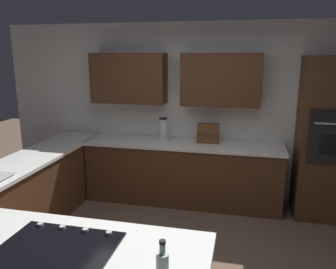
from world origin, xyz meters
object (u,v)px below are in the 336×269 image
(cooktop, at_px, (57,248))
(blender, at_px, (163,131))
(spice_rack, at_px, (208,133))
(wall_oven, at_px, (330,139))
(second_bottle, at_px, (163,268))

(cooktop, bearing_deg, blender, -90.34)
(cooktop, height_order, spice_rack, spice_rack)
(wall_oven, distance_m, blender, 2.25)
(wall_oven, distance_m, second_bottle, 3.39)
(blender, height_order, spice_rack, blender)
(spice_rack, bearing_deg, blender, 3.78)
(wall_oven, bearing_deg, cooktop, 51.38)
(blender, bearing_deg, spice_rack, -176.22)
(spice_rack, xyz_separation_m, second_bottle, (-0.09, 3.12, -0.03))
(cooktop, xyz_separation_m, blender, (-0.02, -2.88, 0.14))
(cooktop, xyz_separation_m, second_bottle, (-0.76, 0.20, 0.10))
(spice_rack, bearing_deg, wall_oven, 177.00)
(wall_oven, distance_m, cooktop, 3.64)
(cooktop, height_order, second_bottle, second_bottle)
(wall_oven, xyz_separation_m, blender, (2.25, -0.04, -0.02))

